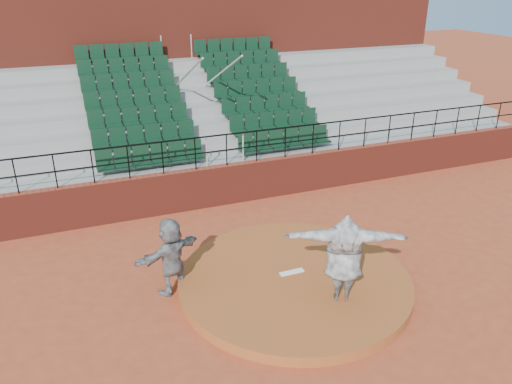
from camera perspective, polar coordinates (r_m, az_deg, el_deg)
ground at (r=12.17m, az=4.38°, el=-10.52°), size 90.00×90.00×0.00m
pitchers_mound at (r=12.10m, az=4.40°, el=-10.03°), size 5.50×5.50×0.25m
pitching_rubber at (r=12.13m, az=4.11°, el=-9.12°), size 0.60×0.15×0.03m
boundary_wall at (r=15.95m, az=-3.28°, el=0.91°), size 24.00×0.30×1.30m
wall_railing at (r=15.47m, az=-3.40°, el=5.63°), size 24.04×0.05×1.03m
seating_deck at (r=18.99m, az=-6.84°, el=7.11°), size 24.00×5.97×4.63m
press_box_facade at (r=22.30m, az=-9.86°, el=14.99°), size 24.00×3.00×7.10m
pitcher at (r=10.87m, az=10.01°, el=-7.41°), size 2.59×1.65×2.06m
fielder at (r=11.61m, az=-9.65°, el=-7.20°), size 1.79×1.23×1.86m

